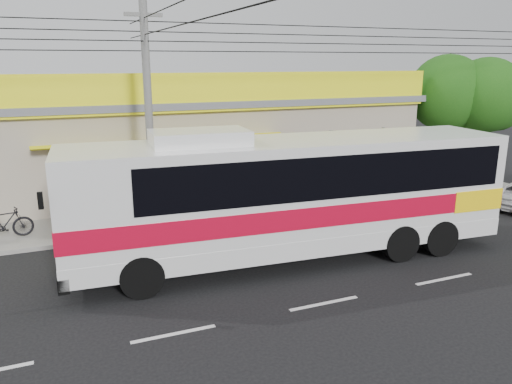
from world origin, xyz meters
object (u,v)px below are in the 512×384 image
tree_near (488,98)px  tree_far (449,95)px  utility_pole (144,35)px  coach_bus (298,189)px  motorbike_red (100,207)px  motorbike_dark (5,224)px

tree_near → tree_far: size_ratio=0.98×
utility_pole → tree_near: bearing=6.0°
coach_bus → utility_pole: 7.41m
tree_near → tree_far: 1.91m
tree_far → coach_bus: bearing=-150.0°
motorbike_red → tree_far: bearing=-82.6°
utility_pole → coach_bus: bearing=-48.7°
motorbike_dark → tree_near: tree_near is taller
motorbike_red → motorbike_dark: (-3.25, -0.87, -0.01)m
coach_bus → motorbike_dark: bearing=154.1°
motorbike_red → motorbike_dark: size_ratio=1.17×
utility_pole → tree_far: 16.65m
tree_near → tree_far: (-1.58, 1.06, 0.10)m
motorbike_dark → tree_far: (21.22, 2.18, 3.71)m
tree_near → tree_far: tree_far is taller
utility_pole → tree_near: (17.77, 1.85, -2.71)m
utility_pole → motorbike_dark: bearing=171.7°
utility_pole → motorbike_red: bearing=138.0°
utility_pole → tree_far: bearing=10.2°
motorbike_red → tree_far: (17.98, 1.30, 3.70)m
motorbike_red → motorbike_dark: bearing=108.3°
tree_far → motorbike_dark: bearing=-174.1°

